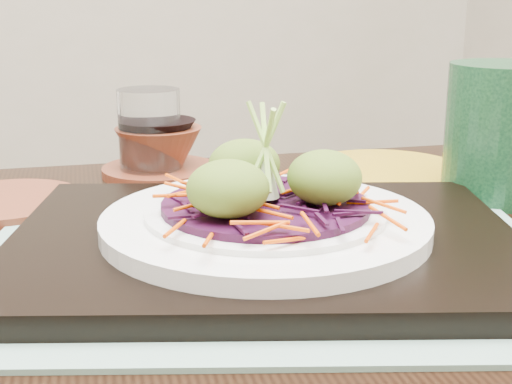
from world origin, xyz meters
name	(u,v)px	position (x,y,z in m)	size (l,w,h in m)	color
dining_table	(245,338)	(0.08, -0.02, 0.60)	(1.22, 0.92, 0.69)	black
placemat	(265,255)	(0.09, -0.05, 0.69)	(0.50, 0.39, 0.00)	gray
serving_tray	(265,242)	(0.09, -0.05, 0.70)	(0.44, 0.33, 0.02)	black
white_plate	(265,221)	(0.09, -0.05, 0.72)	(0.28, 0.28, 0.02)	white
cabbage_bed	(265,205)	(0.09, -0.05, 0.74)	(0.18, 0.18, 0.01)	#320A29
carrot_julienne	(265,196)	(0.09, -0.05, 0.75)	(0.22, 0.22, 0.01)	#D84503
guacamole_scoops	(266,177)	(0.09, -0.05, 0.76)	(0.16, 0.14, 0.05)	#587122
scallion_garnish	(266,152)	(0.09, -0.05, 0.79)	(0.07, 0.07, 0.10)	#9DD053
terracotta_side_plate	(6,203)	(-0.10, 0.20, 0.70)	(0.16, 0.16, 0.01)	#612817
water_glass	(150,133)	(0.08, 0.27, 0.75)	(0.08, 0.08, 0.11)	white
terracotta_bowl_set	(159,154)	(0.09, 0.27, 0.72)	(0.19, 0.19, 0.06)	#612817
yellow_plate	(384,170)	(0.35, 0.16, 0.70)	(0.20, 0.20, 0.01)	#A88012
green_jar	(504,132)	(0.41, 0.02, 0.77)	(0.13, 0.13, 0.15)	#1B4D25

